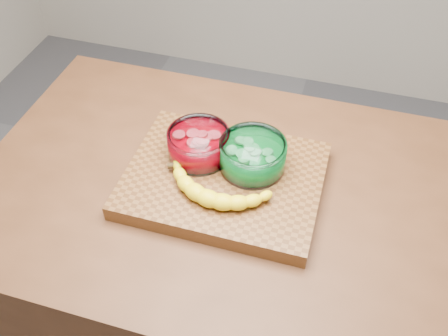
# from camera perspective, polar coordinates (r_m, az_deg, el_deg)

# --- Properties ---
(counter) EXTENTS (1.20, 0.80, 0.90)m
(counter) POSITION_cam_1_polar(r_m,az_deg,el_deg) (1.55, -0.00, -13.27)
(counter) COLOR #522E18
(counter) RESTS_ON ground
(cutting_board) EXTENTS (0.45, 0.35, 0.04)m
(cutting_board) POSITION_cam_1_polar(r_m,az_deg,el_deg) (1.17, -0.00, -1.37)
(cutting_board) COLOR brown
(cutting_board) RESTS_ON counter
(bowl_red) EXTENTS (0.15, 0.15, 0.07)m
(bowl_red) POSITION_cam_1_polar(r_m,az_deg,el_deg) (1.18, -2.89, 2.71)
(bowl_red) COLOR white
(bowl_red) RESTS_ON cutting_board
(bowl_green) EXTENTS (0.15, 0.15, 0.07)m
(bowl_green) POSITION_cam_1_polar(r_m,az_deg,el_deg) (1.15, 3.29, 1.44)
(bowl_green) COLOR white
(bowl_green) RESTS_ON cutting_board
(banana) EXTENTS (0.28, 0.14, 0.04)m
(banana) POSITION_cam_1_polar(r_m,az_deg,el_deg) (1.10, -0.76, -2.17)
(banana) COLOR yellow
(banana) RESTS_ON cutting_board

